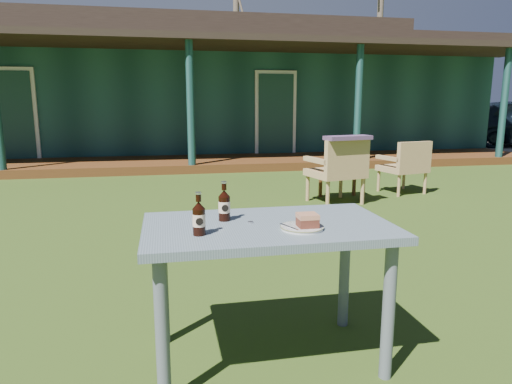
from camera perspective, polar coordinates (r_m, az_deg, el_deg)
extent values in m
plane|color=#334916|center=(3.95, -3.72, -8.13)|extent=(80.00, 80.00, 0.00)
cube|color=#183E3C|center=(13.20, -9.36, 10.98)|extent=(15.00, 6.00, 2.60)
cube|color=black|center=(13.28, -9.56, 17.25)|extent=(15.80, 6.80, 0.30)
cube|color=black|center=(13.33, -9.62, 18.95)|extent=(12.00, 3.50, 0.60)
cube|color=#532E14|center=(9.39, -8.26, 3.54)|extent=(15.00, 1.80, 0.16)
cube|color=black|center=(9.38, -8.69, 18.05)|extent=(15.40, 2.00, 0.12)
cylinder|color=#183E3C|center=(8.51, -8.18, 10.51)|extent=(0.14, 0.14, 2.45)
cylinder|color=#183E3C|center=(9.28, 12.64, 10.40)|extent=(0.14, 0.14, 2.45)
cylinder|color=#183E3C|center=(10.99, 28.55, 9.41)|extent=(0.14, 0.14, 2.45)
cube|color=white|center=(10.62, -28.10, 8.22)|extent=(0.95, 0.06, 2.00)
cube|color=#193D38|center=(10.59, -28.15, 8.21)|extent=(0.80, 0.04, 1.85)
cube|color=white|center=(10.48, 2.46, 9.48)|extent=(0.95, 0.06, 2.00)
cube|color=#193D38|center=(10.45, 2.50, 9.47)|extent=(0.80, 0.04, 1.85)
cylinder|color=brown|center=(22.73, -2.47, 19.85)|extent=(0.28, 0.28, 9.50)
cylinder|color=brown|center=(23.36, 15.29, 21.12)|extent=(0.28, 0.28, 11.00)
cube|color=slate|center=(2.23, 1.51, -4.48)|extent=(1.20, 0.70, 0.04)
cylinder|color=slate|center=(2.06, -11.65, -16.86)|extent=(0.06, 0.06, 0.68)
cylinder|color=slate|center=(2.29, 16.23, -14.13)|extent=(0.06, 0.06, 0.68)
cylinder|color=slate|center=(2.55, -11.61, -11.20)|extent=(0.06, 0.06, 0.68)
cylinder|color=slate|center=(2.74, 11.00, -9.60)|extent=(0.06, 0.06, 0.68)
cylinder|color=silver|center=(2.14, 5.77, -4.44)|extent=(0.20, 0.20, 0.01)
cylinder|color=olive|center=(2.14, 5.78, -4.31)|extent=(0.20, 0.20, 0.00)
cube|color=#56271B|center=(2.13, 6.45, -3.81)|extent=(0.09, 0.08, 0.04)
cube|color=tan|center=(2.12, 6.47, -3.00)|extent=(0.09, 0.09, 0.02)
cube|color=silver|center=(2.12, 4.17, -4.38)|extent=(0.06, 0.13, 0.00)
cylinder|color=black|center=(2.28, -3.98, -2.09)|extent=(0.06, 0.06, 0.12)
cone|color=black|center=(2.26, -4.01, -0.17)|extent=(0.06, 0.06, 0.03)
cylinder|color=black|center=(2.25, -4.02, 0.67)|extent=(0.02, 0.02, 0.03)
cylinder|color=silver|center=(2.25, -4.03, 1.21)|extent=(0.03, 0.03, 0.01)
cylinder|color=beige|center=(2.27, -3.98, -1.86)|extent=(0.06, 0.06, 0.06)
cylinder|color=black|center=(2.25, -3.89, -2.03)|extent=(0.03, 0.00, 0.03)
cylinder|color=black|center=(2.04, -7.13, -3.74)|extent=(0.06, 0.06, 0.12)
cone|color=black|center=(2.02, -7.19, -1.65)|extent=(0.06, 0.06, 0.03)
cylinder|color=black|center=(2.02, -7.21, -0.73)|extent=(0.02, 0.02, 0.03)
cylinder|color=silver|center=(2.01, -7.22, -0.14)|extent=(0.03, 0.03, 0.01)
cylinder|color=beige|center=(2.04, -7.14, -3.49)|extent=(0.06, 0.06, 0.06)
cylinder|color=black|center=(2.01, -7.08, -3.69)|extent=(0.03, 0.00, 0.03)
cylinder|color=silver|center=(2.24, -0.70, -3.82)|extent=(0.03, 0.03, 0.01)
cube|color=tan|center=(6.05, 9.86, 2.32)|extent=(0.74, 0.71, 0.09)
cube|color=tan|center=(5.81, 11.35, 4.40)|extent=(0.63, 0.22, 0.41)
cube|color=tan|center=(6.20, 11.96, 4.15)|extent=(0.19, 0.55, 0.06)
cube|color=tan|center=(5.89, 7.55, 3.94)|extent=(0.19, 0.55, 0.06)
cylinder|color=tan|center=(6.43, 10.54, 0.85)|extent=(0.05, 0.05, 0.35)
cylinder|color=tan|center=(6.15, 6.47, 0.50)|extent=(0.05, 0.05, 0.35)
cylinder|color=tan|center=(6.04, 13.17, 0.08)|extent=(0.05, 0.05, 0.35)
cylinder|color=tan|center=(5.74, 8.96, -0.33)|extent=(0.05, 0.05, 0.35)
cube|color=tan|center=(6.97, 17.81, 2.79)|extent=(0.67, 0.64, 0.08)
cube|color=tan|center=(6.78, 19.21, 4.40)|extent=(0.57, 0.19, 0.37)
cube|color=tan|center=(7.13, 19.32, 4.20)|extent=(0.17, 0.50, 0.05)
cube|color=tan|center=(6.80, 16.20, 4.07)|extent=(0.17, 0.50, 0.05)
cylinder|color=tan|center=(7.32, 17.99, 1.59)|extent=(0.04, 0.04, 0.31)
cylinder|color=tan|center=(7.02, 15.07, 1.36)|extent=(0.04, 0.04, 0.31)
cylinder|color=tan|center=(7.00, 20.37, 1.03)|extent=(0.04, 0.04, 0.31)
cylinder|color=tan|center=(6.68, 17.42, 0.76)|extent=(0.04, 0.04, 0.31)
cube|color=#583C5F|center=(5.79, 11.43, 6.67)|extent=(0.64, 0.34, 0.05)
cube|color=#532E14|center=(6.34, 10.70, 2.58)|extent=(0.60, 0.40, 0.04)
cube|color=#532E14|center=(6.14, 8.98, 0.48)|extent=(0.04, 0.04, 0.36)
cube|color=#532E14|center=(6.33, 13.24, 0.63)|extent=(0.04, 0.04, 0.36)
cube|color=#532E14|center=(6.42, 8.06, 0.96)|extent=(0.04, 0.04, 0.36)
cube|color=#532E14|center=(6.60, 12.17, 1.10)|extent=(0.04, 0.04, 0.36)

